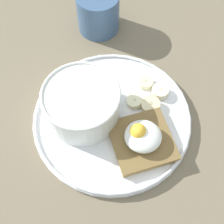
# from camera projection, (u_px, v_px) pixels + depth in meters

# --- Properties ---
(ground_plane) EXTENTS (1.20, 1.20, 0.02)m
(ground_plane) POSITION_uv_depth(u_px,v_px,m) (112.00, 123.00, 0.56)
(ground_plane) COLOR #72654F
(ground_plane) RESTS_ON ground
(plate) EXTENTS (0.27, 0.27, 0.02)m
(plate) POSITION_uv_depth(u_px,v_px,m) (112.00, 118.00, 0.54)
(plate) COLOR white
(plate) RESTS_ON ground_plane
(oatmeal_bowl) EXTENTS (0.13, 0.13, 0.07)m
(oatmeal_bowl) POSITION_uv_depth(u_px,v_px,m) (82.00, 104.00, 0.52)
(oatmeal_bowl) COLOR white
(oatmeal_bowl) RESTS_ON plate
(toast_slice) EXTENTS (0.12, 0.12, 0.02)m
(toast_slice) POSITION_uv_depth(u_px,v_px,m) (142.00, 141.00, 0.51)
(toast_slice) COLOR brown
(toast_slice) RESTS_ON plate
(poached_egg) EXTENTS (0.06, 0.06, 0.03)m
(poached_egg) POSITION_uv_depth(u_px,v_px,m) (142.00, 135.00, 0.49)
(poached_egg) COLOR white
(poached_egg) RESTS_ON toast_slice
(banana_slice_front) EXTENTS (0.03, 0.03, 0.01)m
(banana_slice_front) POSITION_uv_depth(u_px,v_px,m) (135.00, 101.00, 0.55)
(banana_slice_front) COLOR #F1ECBF
(banana_slice_front) RESTS_ON plate
(banana_slice_left) EXTENTS (0.04, 0.04, 0.02)m
(banana_slice_left) POSITION_uv_depth(u_px,v_px,m) (150.00, 105.00, 0.54)
(banana_slice_left) COLOR beige
(banana_slice_left) RESTS_ON plate
(banana_slice_back) EXTENTS (0.04, 0.04, 0.01)m
(banana_slice_back) POSITION_uv_depth(u_px,v_px,m) (160.00, 92.00, 0.56)
(banana_slice_back) COLOR #F6E6B8
(banana_slice_back) RESTS_ON plate
(banana_slice_right) EXTENTS (0.04, 0.04, 0.01)m
(banana_slice_right) POSITION_uv_depth(u_px,v_px,m) (145.00, 83.00, 0.57)
(banana_slice_right) COLOR beige
(banana_slice_right) RESTS_ON plate
(coffee_mug) EXTENTS (0.08, 0.08, 0.08)m
(coffee_mug) POSITION_uv_depth(u_px,v_px,m) (98.00, 11.00, 0.62)
(coffee_mug) COLOR #3F5D82
(coffee_mug) RESTS_ON ground_plane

